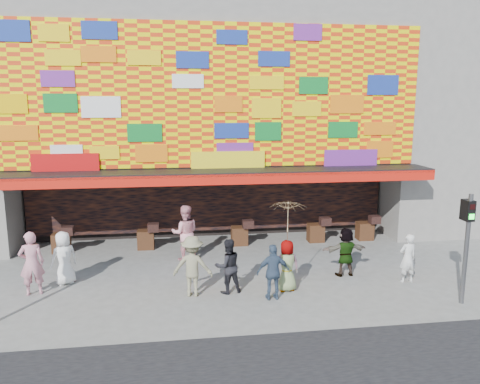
% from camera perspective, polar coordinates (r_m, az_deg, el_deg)
% --- Properties ---
extents(ground, '(90.00, 90.00, 0.00)m').
position_cam_1_polar(ground, '(13.54, -1.60, -12.30)').
color(ground, slate).
rests_on(ground, ground).
extents(shop_building, '(15.20, 9.40, 10.00)m').
position_cam_1_polar(shop_building, '(20.61, -4.29, 10.53)').
color(shop_building, gray).
rests_on(shop_building, ground).
extents(signal_right, '(0.22, 0.20, 3.00)m').
position_cam_1_polar(signal_right, '(13.70, 25.98, -4.91)').
color(signal_right, '#59595B').
rests_on(signal_right, ground).
extents(ped_a, '(0.94, 0.86, 1.61)m').
position_cam_1_polar(ped_a, '(14.89, -20.66, -7.54)').
color(ped_a, white).
rests_on(ped_a, ground).
extents(ped_b, '(0.75, 0.59, 1.83)m').
position_cam_1_polar(ped_b, '(14.42, -24.06, -7.93)').
color(ped_b, '#D18797').
rests_on(ped_b, ground).
extents(ped_c, '(0.88, 0.76, 1.58)m').
position_cam_1_polar(ped_c, '(13.36, -1.49, -9.00)').
color(ped_c, black).
rests_on(ped_c, ground).
extents(ped_d, '(1.21, 0.85, 1.72)m').
position_cam_1_polar(ped_d, '(13.20, -5.81, -8.97)').
color(ped_d, gray).
rests_on(ped_d, ground).
extents(ped_e, '(0.93, 0.41, 1.56)m').
position_cam_1_polar(ped_e, '(12.95, 4.08, -9.71)').
color(ped_e, '#3A4D66').
rests_on(ped_e, ground).
extents(ped_f, '(1.45, 0.54, 1.53)m').
position_cam_1_polar(ped_f, '(15.01, 12.75, -7.11)').
color(ped_f, gray).
rests_on(ped_f, ground).
extents(ped_g, '(0.77, 0.54, 1.49)m').
position_cam_1_polar(ped_g, '(13.56, 5.73, -8.92)').
color(ped_g, gray).
rests_on(ped_g, ground).
extents(ped_h, '(0.58, 0.42, 1.49)m').
position_cam_1_polar(ped_h, '(14.98, 19.77, -7.60)').
color(ped_h, silver).
rests_on(ped_h, ground).
extents(ped_i, '(0.94, 0.74, 1.92)m').
position_cam_1_polar(ped_i, '(16.11, -6.72, -4.96)').
color(ped_i, pink).
rests_on(ped_i, ground).
extents(parasol, '(1.33, 1.34, 1.88)m').
position_cam_1_polar(parasol, '(13.15, 5.85, -3.09)').
color(parasol, beige).
rests_on(parasol, ground).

